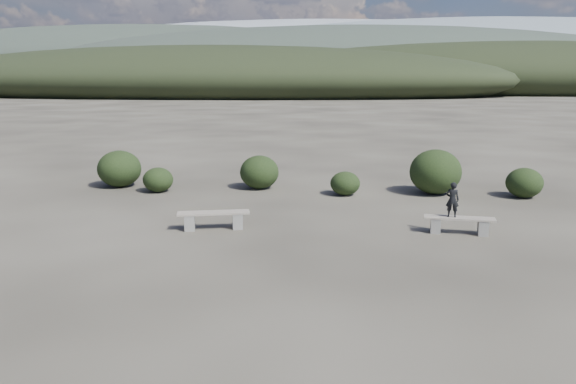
# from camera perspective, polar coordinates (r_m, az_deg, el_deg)

# --- Properties ---
(ground) EXTENTS (1200.00, 1200.00, 0.00)m
(ground) POSITION_cam_1_polar(r_m,az_deg,el_deg) (10.30, 1.99, -10.14)
(ground) COLOR #2B2721
(ground) RESTS_ON ground
(bench_left) EXTENTS (1.85, 0.79, 0.45)m
(bench_left) POSITION_cam_1_polar(r_m,az_deg,el_deg) (14.32, -7.56, -2.70)
(bench_left) COLOR gray
(bench_left) RESTS_ON ground
(bench_right) EXTENTS (1.71, 0.52, 0.42)m
(bench_right) POSITION_cam_1_polar(r_m,az_deg,el_deg) (14.42, 17.00, -3.10)
(bench_right) COLOR gray
(bench_right) RESTS_ON ground
(seated_person) EXTENTS (0.34, 0.25, 0.87)m
(seated_person) POSITION_cam_1_polar(r_m,az_deg,el_deg) (14.26, 16.36, -0.75)
(seated_person) COLOR black
(seated_person) RESTS_ON bench_right
(shrub_a) EXTENTS (1.00, 1.00, 0.82)m
(shrub_a) POSITION_cam_1_polar(r_m,az_deg,el_deg) (19.13, -13.07, 1.22)
(shrub_a) COLOR black
(shrub_a) RESTS_ON ground
(shrub_b) EXTENTS (1.33, 1.33, 1.14)m
(shrub_b) POSITION_cam_1_polar(r_m,az_deg,el_deg) (19.18, -2.93, 2.03)
(shrub_b) COLOR black
(shrub_b) RESTS_ON ground
(shrub_c) EXTENTS (0.96, 0.96, 0.77)m
(shrub_c) POSITION_cam_1_polar(r_m,az_deg,el_deg) (18.23, 5.83, 0.88)
(shrub_c) COLOR black
(shrub_c) RESTS_ON ground
(shrub_d) EXTENTS (1.67, 1.67, 1.46)m
(shrub_d) POSITION_cam_1_polar(r_m,az_deg,el_deg) (18.90, 14.75, 2.00)
(shrub_d) COLOR black
(shrub_d) RESTS_ON ground
(shrub_e) EXTENTS (1.14, 1.14, 0.95)m
(shrub_e) POSITION_cam_1_polar(r_m,az_deg,el_deg) (19.29, 22.89, 0.87)
(shrub_e) COLOR black
(shrub_e) RESTS_ON ground
(shrub_f) EXTENTS (1.49, 1.49, 1.26)m
(shrub_f) POSITION_cam_1_polar(r_m,az_deg,el_deg) (20.33, -16.76, 2.28)
(shrub_f) COLOR black
(shrub_f) RESTS_ON ground
(mountain_ridges) EXTENTS (500.00, 400.00, 56.00)m
(mountain_ridges) POSITION_cam_1_polar(r_m,az_deg,el_deg) (348.75, 4.54, 13.08)
(mountain_ridges) COLOR black
(mountain_ridges) RESTS_ON ground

